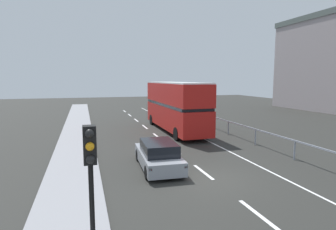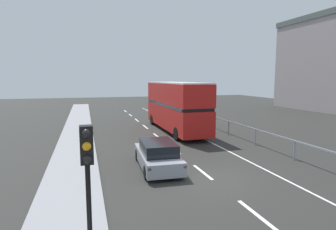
# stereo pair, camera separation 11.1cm
# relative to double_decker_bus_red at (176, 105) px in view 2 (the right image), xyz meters

# --- Properties ---
(ground_plane) EXTENTS (73.90, 120.00, 0.10)m
(ground_plane) POSITION_rel_double_decker_bus_red_xyz_m (-2.13, -11.82, -2.34)
(ground_plane) COLOR #292926
(near_sidewalk_kerb) EXTENTS (2.50, 80.00, 0.14)m
(near_sidewalk_kerb) POSITION_rel_double_decker_bus_red_xyz_m (-8.31, -11.82, -2.22)
(near_sidewalk_kerb) COLOR gray
(near_sidewalk_kerb) RESTS_ON ground
(lane_paint_markings) EXTENTS (3.34, 46.00, 0.01)m
(lane_paint_markings) POSITION_rel_double_decker_bus_red_xyz_m (-0.20, -3.30, -2.29)
(lane_paint_markings) COLOR silver
(lane_paint_markings) RESTS_ON ground
(bridge_side_railing) EXTENTS (0.10, 42.00, 1.14)m
(bridge_side_railing) POSITION_rel_double_decker_bus_red_xyz_m (3.69, -2.82, -1.36)
(bridge_side_railing) COLOR gray
(bridge_side_railing) RESTS_ON ground
(double_decker_bus_red) EXTENTS (2.61, 10.71, 4.28)m
(double_decker_bus_red) POSITION_rel_double_decker_bus_red_xyz_m (0.00, 0.00, 0.00)
(double_decker_bus_red) COLOR #B41915
(double_decker_bus_red) RESTS_ON ground
(hatchback_car_near) EXTENTS (2.04, 4.59, 1.42)m
(hatchback_car_near) POSITION_rel_double_decker_bus_red_xyz_m (-4.10, -9.67, -1.61)
(hatchback_car_near) COLOR gray
(hatchback_car_near) RESTS_ON ground
(traffic_signal_pole) EXTENTS (0.30, 0.42, 3.38)m
(traffic_signal_pole) POSITION_rel_double_decker_bus_red_xyz_m (-7.59, -16.73, 0.39)
(traffic_signal_pole) COLOR black
(traffic_signal_pole) RESTS_ON near_sidewalk_kerb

